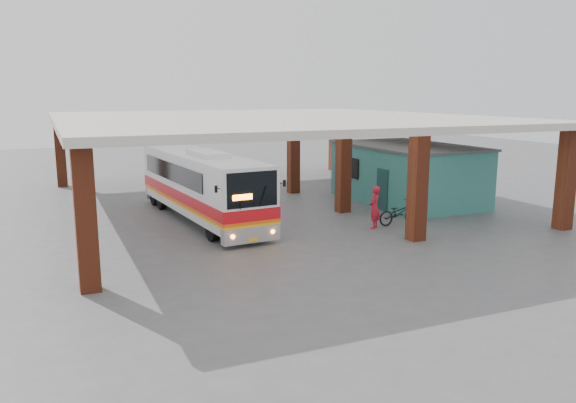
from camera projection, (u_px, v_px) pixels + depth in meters
The scene contains 8 objects.
ground at pixel (316, 231), 24.12m from camera, with size 90.00×90.00×0.00m, color #515154.
brick_columns at pixel (297, 165), 28.77m from camera, with size 20.10×21.60×4.35m.
canopy_roof at pixel (270, 119), 29.31m from camera, with size 21.00×23.00×0.30m, color beige.
shop_building at pixel (407, 173), 30.38m from camera, with size 5.20×8.20×3.11m.
coach_bus at pixel (202, 185), 25.96m from camera, with size 3.33×11.44×3.29m.
motorcycle at pixel (399, 213), 25.15m from camera, with size 0.72×2.07×1.09m, color black.
pedestrian at pixel (375, 207), 24.39m from camera, with size 0.68×0.45×1.87m, color red.
red_chair at pixel (344, 191), 31.67m from camera, with size 0.59×0.59×0.89m.
Camera 1 is at (-10.50, -21.00, 5.80)m, focal length 35.00 mm.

